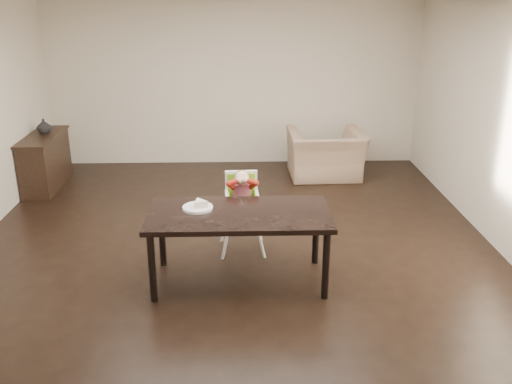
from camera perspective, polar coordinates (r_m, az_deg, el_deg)
ground at (r=6.45m, az=-2.21°, el=-6.18°), size 7.00×7.00×0.00m
room_walls at (r=5.87m, az=-2.46°, el=10.27°), size 6.02×7.02×2.71m
dining_table at (r=5.62m, az=-1.72°, el=-2.81°), size 1.80×0.90×0.75m
high_chair at (r=6.31m, az=-1.43°, el=-0.18°), size 0.41×0.41×0.95m
plate at (r=5.69m, az=-5.77°, el=-1.41°), size 0.33×0.33×0.09m
armchair at (r=8.87m, az=6.97°, el=4.55°), size 1.15×0.77×0.98m
sideboard at (r=8.93m, az=-20.32°, el=2.88°), size 0.44×1.26×0.79m
vase at (r=8.93m, az=-20.45°, el=6.18°), size 0.25×0.26×0.21m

